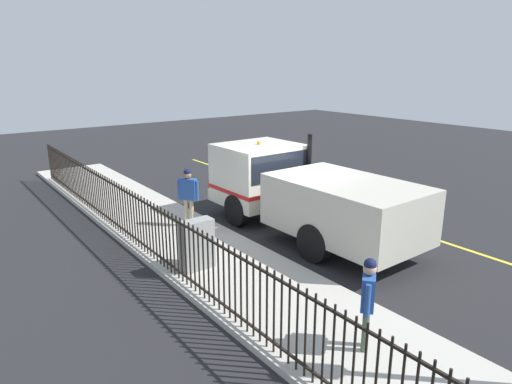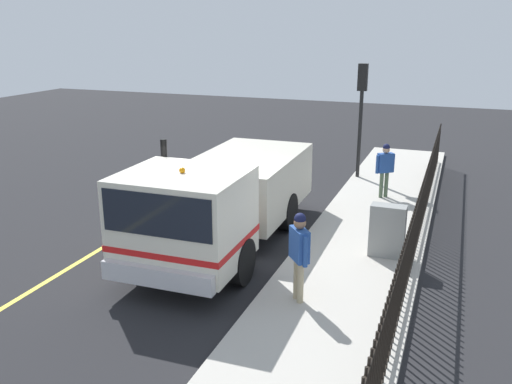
# 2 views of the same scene
# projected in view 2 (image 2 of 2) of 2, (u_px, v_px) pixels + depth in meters

# --- Properties ---
(ground_plane) EXTENTS (52.68, 52.68, 0.00)m
(ground_plane) POSITION_uv_depth(u_px,v_px,m) (225.00, 252.00, 12.55)
(ground_plane) COLOR #232326
(ground_plane) RESTS_ON ground
(sidewalk_slab) EXTENTS (2.77, 23.95, 0.13)m
(sidewalk_slab) POSITION_uv_depth(u_px,v_px,m) (351.00, 269.00, 11.56)
(sidewalk_slab) COLOR #B7B2A8
(sidewalk_slab) RESTS_ON ground
(lane_marking) EXTENTS (0.12, 21.55, 0.01)m
(lane_marking) POSITION_uv_depth(u_px,v_px,m) (121.00, 236.00, 13.49)
(lane_marking) COLOR yellow
(lane_marking) RESTS_ON ground
(work_truck) EXTENTS (2.48, 6.79, 2.65)m
(work_truck) POSITION_uv_depth(u_px,v_px,m) (219.00, 197.00, 12.28)
(work_truck) COLOR silver
(work_truck) RESTS_ON ground
(worker_standing) EXTENTS (0.47, 0.51, 1.70)m
(worker_standing) POSITION_uv_depth(u_px,v_px,m) (299.00, 248.00, 9.80)
(worker_standing) COLOR #264C99
(worker_standing) RESTS_ON sidewalk_slab
(pedestrian_distant) EXTENTS (0.49, 0.44, 1.60)m
(pedestrian_distant) POSITION_uv_depth(u_px,v_px,m) (385.00, 165.00, 15.86)
(pedestrian_distant) COLOR #264C99
(pedestrian_distant) RESTS_ON sidewalk_slab
(iron_fence) EXTENTS (0.04, 20.39, 1.45)m
(iron_fence) POSITION_uv_depth(u_px,v_px,m) (412.00, 241.00, 10.92)
(iron_fence) COLOR black
(iron_fence) RESTS_ON sidewalk_slab
(traffic_light_near) EXTENTS (0.30, 0.21, 3.69)m
(traffic_light_near) POSITION_uv_depth(u_px,v_px,m) (362.00, 97.00, 17.57)
(traffic_light_near) COLOR black
(traffic_light_near) RESTS_ON sidewalk_slab
(utility_cabinet) EXTENTS (0.75, 0.36, 1.16)m
(utility_cabinet) POSITION_uv_depth(u_px,v_px,m) (387.00, 231.00, 11.88)
(utility_cabinet) COLOR gray
(utility_cabinet) RESTS_ON sidewalk_slab
(traffic_cone) EXTENTS (0.43, 0.43, 0.61)m
(traffic_cone) POSITION_uv_depth(u_px,v_px,m) (122.00, 242.00, 12.32)
(traffic_cone) COLOR orange
(traffic_cone) RESTS_ON ground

